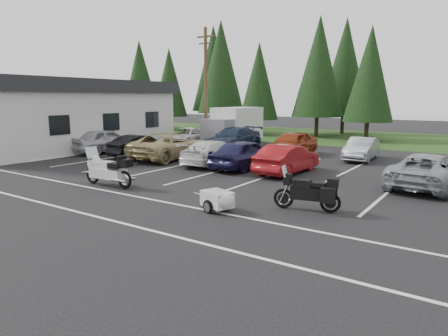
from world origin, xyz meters
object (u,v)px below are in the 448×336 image
car_near_1 (140,146)px  car_far_3 (362,149)px  car_near_4 (245,154)px  cargo_trailer (217,201)px  adventure_motorcycle (307,189)px  building (55,114)px  car_near_5 (287,159)px  car_near_0 (106,141)px  car_far_0 (187,137)px  car_near_2 (170,146)px  car_far_2 (292,144)px  car_far_1 (233,139)px  utility_pole (206,84)px  touring_motorcycle (108,167)px  car_near_6 (428,171)px  car_near_3 (214,152)px  box_truck (230,126)px

car_near_1 → car_far_3: size_ratio=1.04×
car_near_4 → cargo_trailer: size_ratio=3.12×
car_near_1 → adventure_motorcycle: adventure_motorcycle is taller
building → car_near_5: building is taller
car_near_0 → car_far_0: bearing=-101.7°
car_near_2 → car_far_0: size_ratio=1.14×
car_far_2 → adventure_motorcycle: size_ratio=1.90×
car_far_1 → car_far_2: (4.72, -0.40, -0.01)m
car_near_5 → adventure_motorcycle: bearing=122.5°
utility_pole → touring_motorcycle: size_ratio=3.09×
car_near_6 → car_far_3: (-4.33, 6.03, -0.04)m
car_near_4 → adventure_motorcycle: bearing=139.9°
car_near_6 → car_far_2: bearing=-26.8°
car_far_3 → car_near_0: bearing=-160.8°
car_near_1 → car_near_4: 7.60m
car_near_3 → car_far_2: 5.95m
car_near_1 → car_far_0: bearing=-73.6°
box_truck → car_near_5: bearing=-43.8°
car_far_2 → box_truck: bearing=160.0°
car_near_0 → car_near_4: size_ratio=1.05×
building → touring_motorcycle: bearing=-26.1°
car_near_1 → car_far_3: bearing=-147.6°
box_truck → car_far_2: bearing=-23.4°
car_far_2 → adventure_motorcycle: bearing=-59.7°
car_near_1 → car_near_5: bearing=-176.0°
building → car_far_1: size_ratio=2.88×
car_near_0 → car_far_3: 16.43m
cargo_trailer → adventure_motorcycle: (2.36, 1.69, 0.40)m
utility_pole → car_near_4: utility_pole is taller
building → car_far_3: (20.69, 6.36, -1.78)m
car_near_4 → car_near_6: bearing=-173.4°
utility_pole → car_near_3: size_ratio=1.94×
car_near_1 → car_near_6: (16.16, 0.40, 0.01)m
touring_motorcycle → cargo_trailer: 5.97m
car_near_5 → touring_motorcycle: size_ratio=1.48×
car_near_0 → cargo_trailer: bearing=158.6°
car_near_1 → car_far_0: 6.37m
car_near_6 → building: bearing=6.1°
utility_pole → box_truck: utility_pole is taller
building → car_far_2: size_ratio=3.41×
car_near_6 → car_far_3: bearing=-49.0°
building → car_far_1: building is taller
car_near_2 → car_far_1: car_near_2 is taller
car_near_4 → box_truck: bearing=-48.2°
car_near_6 → car_far_0: 18.48m
car_near_4 → building: bearing=4.5°
car_far_2 → car_far_3: car_far_2 is taller
car_near_2 → car_near_4: size_ratio=1.26×
car_near_0 → car_far_1: size_ratio=0.88×
car_near_4 → car_near_5: (2.43, -0.05, -0.06)m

